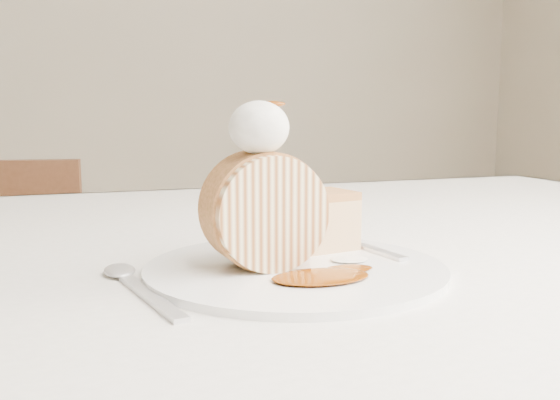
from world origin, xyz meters
name	(u,v)px	position (x,y,z in m)	size (l,w,h in m)	color
table	(276,314)	(0.00, 0.20, 0.66)	(1.40, 0.90, 0.75)	silver
chair_far	(8,302)	(-0.35, 1.09, 0.45)	(0.42, 0.42, 0.78)	brown
plate	(295,269)	(-0.04, 0.04, 0.75)	(0.25, 0.25, 0.01)	white
roulade_slice	(264,211)	(-0.06, 0.04, 0.80)	(0.09, 0.09, 0.05)	#FCE8AF
cake_chunk	(321,224)	(0.01, 0.09, 0.78)	(0.06, 0.05, 0.05)	#CB864D
whipped_cream	(259,128)	(-0.07, 0.04, 0.87)	(0.05, 0.05, 0.04)	white
caramel_drizzle	(271,97)	(-0.06, 0.04, 0.90)	(0.02, 0.02, 0.01)	#6B2C04
caramel_pool	(321,276)	(-0.03, -0.01, 0.76)	(0.08, 0.05, 0.00)	#6B2C04
fork	(367,248)	(0.05, 0.08, 0.76)	(0.02, 0.15, 0.00)	silver
spoon	(151,297)	(-0.16, 0.00, 0.75)	(0.02, 0.15, 0.00)	silver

